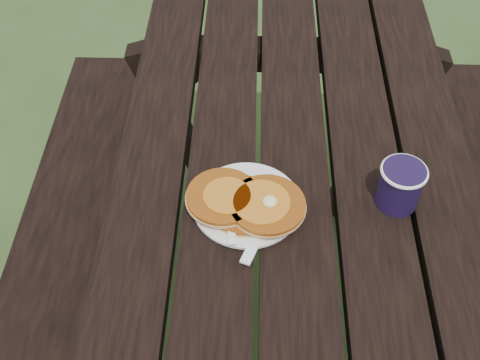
{
  "coord_description": "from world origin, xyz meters",
  "views": [
    {
      "loc": [
        -0.09,
        -0.69,
        1.68
      ],
      "look_at": [
        -0.11,
        0.07,
        0.8
      ],
      "focal_mm": 45.0,
      "sensor_mm": 36.0,
      "label": 1
    }
  ],
  "objects_px": {
    "pancake_stack": "(246,202)",
    "plate": "(247,205)",
    "picnic_table": "(285,322)",
    "coffee_cup": "(401,184)"
  },
  "relations": [
    {
      "from": "plate",
      "to": "coffee_cup",
      "type": "height_order",
      "value": "coffee_cup"
    },
    {
      "from": "plate",
      "to": "picnic_table",
      "type": "bearing_deg",
      "value": -26.66
    },
    {
      "from": "picnic_table",
      "to": "coffee_cup",
      "type": "relative_size",
      "value": 19.18
    },
    {
      "from": "picnic_table",
      "to": "coffee_cup",
      "type": "distance_m",
      "value": 0.48
    },
    {
      "from": "picnic_table",
      "to": "pancake_stack",
      "type": "xyz_separation_m",
      "value": [
        -0.1,
        0.04,
        0.41
      ]
    },
    {
      "from": "pancake_stack",
      "to": "picnic_table",
      "type": "bearing_deg",
      "value": -21.52
    },
    {
      "from": "coffee_cup",
      "to": "plate",
      "type": "bearing_deg",
      "value": -175.93
    },
    {
      "from": "pancake_stack",
      "to": "plate",
      "type": "bearing_deg",
      "value": 85.7
    },
    {
      "from": "picnic_table",
      "to": "pancake_stack",
      "type": "height_order",
      "value": "pancake_stack"
    },
    {
      "from": "coffee_cup",
      "to": "pancake_stack",
      "type": "bearing_deg",
      "value": -173.98
    }
  ]
}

